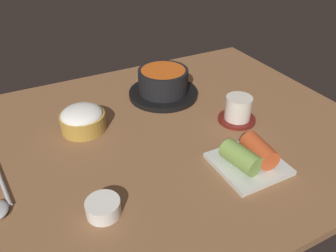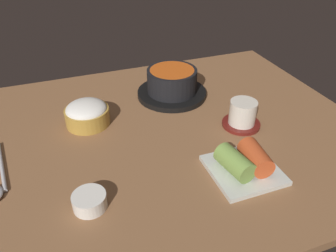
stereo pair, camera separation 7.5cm
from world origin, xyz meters
TOP-DOWN VIEW (x-y plane):
  - dining_table at (0.00, 0.00)cm, footprint 100.00×76.00cm
  - stone_pot at (9.88, 16.18)cm, footprint 19.25×19.25cm
  - rice_bowl at (-14.46, 10.05)cm, footprint 10.65×10.65cm
  - tea_cup_with_saucer at (20.37, -3.73)cm, footprint 9.25×9.25cm
  - kimchi_plate at (12.06, -18.63)cm, footprint 13.41×13.41cm
  - side_bowl_near at (-18.40, -17.16)cm, footprint 6.10×6.10cm

SIDE VIEW (x-z plane):
  - dining_table at x=0.00cm, z-range 0.00..2.00cm
  - side_bowl_near at x=-18.40cm, z-range 2.12..4.94cm
  - kimchi_plate at x=12.06cm, z-range 1.51..6.85cm
  - rice_bowl at x=-14.46cm, z-range 1.96..7.93cm
  - tea_cup_with_saucer at x=20.37cm, z-range 1.79..8.38cm
  - stone_pot at x=9.88cm, z-range 1.71..9.57cm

